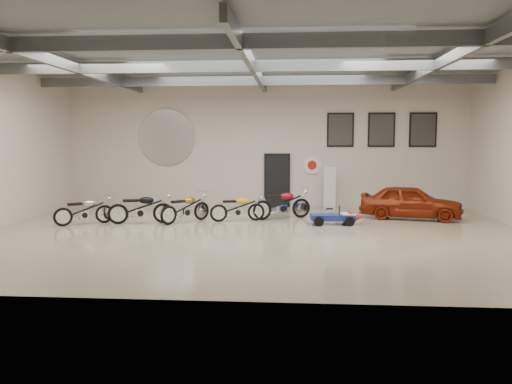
# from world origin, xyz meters

# --- Properties ---
(floor) EXTENTS (16.00, 12.00, 0.01)m
(floor) POSITION_xyz_m (0.00, 0.00, 0.00)
(floor) COLOR tan
(floor) RESTS_ON ground
(ceiling) EXTENTS (16.00, 12.00, 0.01)m
(ceiling) POSITION_xyz_m (0.00, 0.00, 5.00)
(ceiling) COLOR gray
(ceiling) RESTS_ON back_wall
(back_wall) EXTENTS (16.00, 0.02, 5.00)m
(back_wall) POSITION_xyz_m (0.00, 6.00, 2.50)
(back_wall) COLOR beige
(back_wall) RESTS_ON floor
(ceiling_beams) EXTENTS (15.80, 11.80, 0.32)m
(ceiling_beams) POSITION_xyz_m (0.00, 0.00, 4.75)
(ceiling_beams) COLOR #5B5F63
(ceiling_beams) RESTS_ON ceiling
(door) EXTENTS (0.92, 0.08, 2.10)m
(door) POSITION_xyz_m (0.50, 5.95, 1.05)
(door) COLOR black
(door) RESTS_ON back_wall
(logo_plaque) EXTENTS (2.30, 0.06, 1.16)m
(logo_plaque) POSITION_xyz_m (-4.00, 5.95, 2.80)
(logo_plaque) COLOR silver
(logo_plaque) RESTS_ON back_wall
(poster_left) EXTENTS (1.05, 0.08, 1.35)m
(poster_left) POSITION_xyz_m (3.00, 5.96, 3.10)
(poster_left) COLOR black
(poster_left) RESTS_ON back_wall
(poster_mid) EXTENTS (1.05, 0.08, 1.35)m
(poster_mid) POSITION_xyz_m (4.60, 5.96, 3.10)
(poster_mid) COLOR black
(poster_mid) RESTS_ON back_wall
(poster_right) EXTENTS (1.05, 0.08, 1.35)m
(poster_right) POSITION_xyz_m (6.20, 5.96, 3.10)
(poster_right) COLOR black
(poster_right) RESTS_ON back_wall
(oil_sign) EXTENTS (0.72, 0.10, 0.72)m
(oil_sign) POSITION_xyz_m (1.90, 5.95, 1.70)
(oil_sign) COLOR white
(oil_sign) RESTS_ON back_wall
(banner_stand) EXTENTS (0.48, 0.21, 1.72)m
(banner_stand) POSITION_xyz_m (2.58, 5.50, 0.86)
(banner_stand) COLOR white
(banner_stand) RESTS_ON floor
(motorcycle_silver) EXTENTS (1.83, 1.50, 0.95)m
(motorcycle_silver) POSITION_xyz_m (-5.53, 1.23, 0.48)
(motorcycle_silver) COLOR silver
(motorcycle_silver) RESTS_ON floor
(motorcycle_black) EXTENTS (2.13, 1.08, 1.06)m
(motorcycle_black) POSITION_xyz_m (-3.77, 1.55, 0.53)
(motorcycle_black) COLOR silver
(motorcycle_black) RESTS_ON floor
(motorcycle_gold) EXTENTS (1.70, 1.85, 1.00)m
(motorcycle_gold) POSITION_xyz_m (-2.38, 1.91, 0.50)
(motorcycle_gold) COLOR silver
(motorcycle_gold) RESTS_ON floor
(motorcycle_yellow) EXTENTS (1.89, 1.03, 0.94)m
(motorcycle_yellow) POSITION_xyz_m (-0.70, 2.26, 0.47)
(motorcycle_yellow) COLOR silver
(motorcycle_yellow) RESTS_ON floor
(motorcycle_red) EXTENTS (2.17, 1.49, 1.09)m
(motorcycle_red) POSITION_xyz_m (0.77, 2.86, 0.55)
(motorcycle_red) COLOR silver
(motorcycle_red) RESTS_ON floor
(go_kart) EXTENTS (1.78, 0.92, 0.62)m
(go_kart) POSITION_xyz_m (2.57, 1.87, 0.31)
(go_kart) COLOR navy
(go_kart) RESTS_ON floor
(vintage_car) EXTENTS (2.14, 3.64, 1.16)m
(vintage_car) POSITION_xyz_m (5.19, 3.27, 0.58)
(vintage_car) COLOR maroon
(vintage_car) RESTS_ON floor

